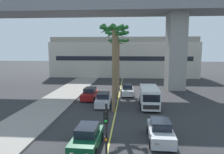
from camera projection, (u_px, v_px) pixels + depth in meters
name	position (u px, v px, depth m)	size (l,w,h in m)	color
sidewalk_left	(32.00, 118.00, 20.85)	(4.80, 80.00, 0.15)	gray
lane_stripe_center	(118.00, 101.00, 28.13)	(0.14, 56.00, 0.01)	#DBCC4C
bridge_overpass	(126.00, 9.00, 35.42)	(72.48, 8.00, 16.79)	gray
pier_building_backdrop	(123.00, 57.00, 52.57)	(34.83, 8.04, 9.46)	beige
car_queue_front	(103.00, 100.00, 25.51)	(1.93, 4.15, 1.56)	#B7BABF
car_queue_second	(127.00, 90.00, 31.43)	(1.93, 4.15, 1.56)	white
car_queue_third	(87.00, 138.00, 14.70)	(1.94, 4.15, 1.56)	#0C4728
car_queue_fourth	(90.00, 94.00, 28.81)	(1.96, 4.16, 1.56)	maroon
car_queue_fifth	(160.00, 131.00, 15.91)	(1.90, 4.13, 1.56)	#B7BABF
delivery_van	(149.00, 96.00, 24.82)	(2.19, 5.26, 2.36)	white
traffic_light_median_near	(106.00, 133.00, 10.57)	(0.24, 0.37, 4.20)	black
palm_tree_near_median	(117.00, 45.00, 28.96)	(3.36, 3.34, 9.30)	brown
palm_tree_mid_median	(118.00, 46.00, 36.07)	(3.69, 3.69, 8.50)	brown
palm_tree_far_median	(114.00, 40.00, 22.35)	(3.16, 3.19, 9.38)	brown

